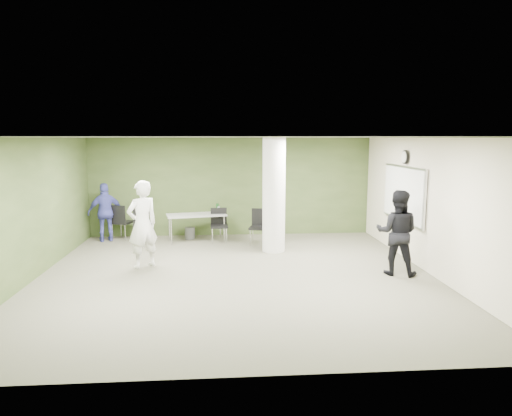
{
  "coord_description": "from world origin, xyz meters",
  "views": [
    {
      "loc": [
        -0.26,
        -9.0,
        2.79
      ],
      "look_at": [
        0.49,
        1.0,
        1.24
      ],
      "focal_mm": 32.0,
      "sensor_mm": 36.0,
      "label": 1
    }
  ],
  "objects": [
    {
      "name": "woman_white",
      "position": [
        -1.98,
        0.76,
        0.95
      ],
      "size": [
        0.82,
        0.78,
        1.89
      ],
      "primitive_type": "imported",
      "rotation": [
        0.0,
        0.0,
        3.79
      ],
      "color": "white",
      "rests_on": "floor"
    },
    {
      "name": "chair_table_left",
      "position": [
        -0.36,
        3.1,
        0.53
      ],
      "size": [
        0.48,
        0.48,
        0.91
      ],
      "rotation": [
        0.0,
        0.0,
        0.05
      ],
      "color": "black",
      "rests_on": "floor"
    },
    {
      "name": "wall_clock",
      "position": [
        3.92,
        1.2,
        2.35
      ],
      "size": [
        0.06,
        0.32,
        0.32
      ],
      "color": "black",
      "rests_on": "wall_right_cream"
    },
    {
      "name": "wall_right_cream",
      "position": [
        4.0,
        0.0,
        1.4
      ],
      "size": [
        0.02,
        8.0,
        2.8
      ],
      "primitive_type": "cube",
      "color": "beige",
      "rests_on": "floor"
    },
    {
      "name": "man_black",
      "position": [
        3.29,
        -0.13,
        0.87
      ],
      "size": [
        1.04,
        0.95,
        1.75
      ],
      "primitive_type": "imported",
      "rotation": [
        0.0,
        0.0,
        2.73
      ],
      "color": "black",
      "rests_on": "floor"
    },
    {
      "name": "floor",
      "position": [
        0.0,
        0.0,
        0.0
      ],
      "size": [
        8.0,
        8.0,
        0.0
      ],
      "primitive_type": "plane",
      "color": "#595746",
      "rests_on": "ground"
    },
    {
      "name": "chair_back_left",
      "position": [
        -3.05,
        3.56,
        0.57
      ],
      "size": [
        0.63,
        0.63,
        0.97
      ],
      "rotation": [
        0.0,
        0.0,
        2.76
      ],
      "color": "black",
      "rests_on": "floor"
    },
    {
      "name": "whiteboard",
      "position": [
        3.92,
        1.2,
        1.5
      ],
      "size": [
        0.05,
        2.3,
        1.3
      ],
      "color": "silver",
      "rests_on": "wall_right_cream"
    },
    {
      "name": "chair_back_right",
      "position": [
        -2.43,
        3.35,
        0.53
      ],
      "size": [
        0.45,
        0.45,
        0.91
      ],
      "rotation": [
        0.0,
        0.0,
        3.14
      ],
      "color": "black",
      "rests_on": "floor"
    },
    {
      "name": "column",
      "position": [
        1.0,
        2.0,
        1.4
      ],
      "size": [
        0.56,
        0.56,
        2.8
      ],
      "primitive_type": "cylinder",
      "color": "silver",
      "rests_on": "floor"
    },
    {
      "name": "chair_table_right",
      "position": [
        0.7,
        2.74,
        0.55
      ],
      "size": [
        0.57,
        0.57,
        0.94
      ],
      "rotation": [
        0.0,
        0.0,
        -0.25
      ],
      "color": "black",
      "rests_on": "floor"
    },
    {
      "name": "ceiling",
      "position": [
        0.0,
        0.0,
        2.8
      ],
      "size": [
        8.0,
        8.0,
        0.0
      ],
      "primitive_type": "plane",
      "rotation": [
        3.14,
        0.0,
        0.0
      ],
      "color": "white",
      "rests_on": "wall_back"
    },
    {
      "name": "wastebasket",
      "position": [
        -1.17,
        3.5,
        0.16
      ],
      "size": [
        0.28,
        0.28,
        0.33
      ],
      "primitive_type": "cylinder",
      "color": "#4C4C4C",
      "rests_on": "floor"
    },
    {
      "name": "folding_table",
      "position": [
        -0.94,
        3.23,
        0.7
      ],
      "size": [
        1.67,
        0.98,
        1.0
      ],
      "rotation": [
        0.0,
        0.0,
        0.2
      ],
      "color": "gray",
      "rests_on": "floor"
    },
    {
      "name": "wall_left",
      "position": [
        -4.0,
        0.0,
        1.4
      ],
      "size": [
        0.02,
        8.0,
        2.8
      ],
      "primitive_type": "cube",
      "color": "#384C24",
      "rests_on": "floor"
    },
    {
      "name": "wall_back",
      "position": [
        0.0,
        4.0,
        1.4
      ],
      "size": [
        8.0,
        2.8,
        0.02
      ],
      "primitive_type": "cube",
      "rotation": [
        1.57,
        0.0,
        0.0
      ],
      "color": "#384C24",
      "rests_on": "floor"
    },
    {
      "name": "man_blue",
      "position": [
        -3.4,
        3.4,
        0.79
      ],
      "size": [
        1.01,
        0.67,
        1.59
      ],
      "primitive_type": "imported",
      "rotation": [
        0.0,
        0.0,
        3.47
      ],
      "color": "#4247A5",
      "rests_on": "floor"
    }
  ]
}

